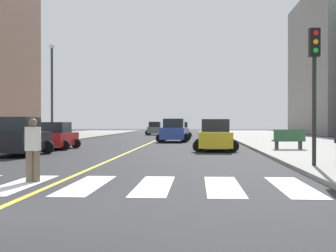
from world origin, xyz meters
The scene contains 12 objects.
crosswalk_paint centered at (0.00, 4.00, 0.01)m, with size 13.50×4.00×0.01m.
lane_divider_paint centered at (0.00, 40.00, 0.01)m, with size 0.16×80.00×0.01m, color yellow.
car_black_nearest centered at (-5.10, 14.47, 0.91)m, with size 2.75×4.37×1.94m.
car_gray_second centered at (-1.84, 53.71, 0.83)m, with size 2.49×3.98×1.77m.
car_red_third centered at (-4.94, 20.14, 0.79)m, with size 2.42×3.83×1.69m.
car_silver_fourth centered at (2.02, 42.94, 0.81)m, with size 2.52×3.94×1.73m.
car_yellow_fifth centered at (4.91, 19.17, 0.87)m, with size 2.67×4.22×1.87m.
car_blue_sixth centered at (1.83, 31.49, 0.94)m, with size 2.90×4.55×2.00m.
traffic_light_near_corner centered at (7.94, 8.37, 3.54)m, with size 0.36×0.41×4.82m.
park_bench centered at (9.05, 18.42, 0.69)m, with size 1.84×0.70×1.12m.
pedestrian_crossing centered at (-0.75, 4.53, 0.98)m, with size 0.44×0.44×1.78m.
street_lamp centered at (-8.13, 29.08, 4.85)m, with size 0.44×0.44×8.04m.
Camera 1 is at (3.82, -7.96, 1.66)m, focal length 48.90 mm.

